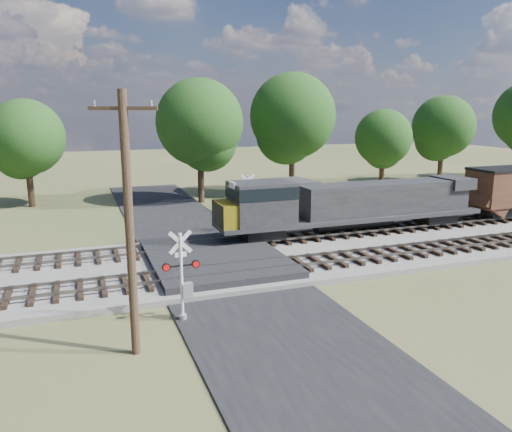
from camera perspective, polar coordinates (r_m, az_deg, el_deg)
name	(u,v)px	position (r m, az deg, el deg)	size (l,w,h in m)	color
ground	(218,267)	(27.04, -4.40, -5.89)	(160.00, 160.00, 0.00)	#404C28
ballast_bed	(373,245)	(31.47, 13.18, -3.28)	(140.00, 10.00, 0.30)	gray
road	(218,267)	(27.03, -4.40, -5.81)	(7.00, 60.00, 0.08)	black
crossing_panel	(215,259)	(27.40, -4.69, -4.95)	(7.00, 9.00, 0.62)	#262628
track_near	(286,265)	(26.11, 3.43, -5.58)	(140.00, 2.60, 0.33)	black
track_far	(253,241)	(30.57, -0.29, -2.90)	(140.00, 2.60, 0.33)	black
crossing_signal_near	(184,284)	(20.20, -8.27, -7.67)	(1.51, 0.33, 3.76)	silver
crossing_signal_far	(247,209)	(33.82, -1.04, 0.83)	(1.65, 0.36, 4.10)	silver
utility_pole	(129,221)	(16.98, -14.31, -0.50)	(2.09, 0.90, 8.99)	#332417
equipment_shed	(288,196)	(40.83, 3.65, 2.27)	(4.22, 4.22, 2.65)	#49361F
treeline	(263,125)	(48.45, 0.86, 10.35)	(81.86, 10.96, 11.78)	black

